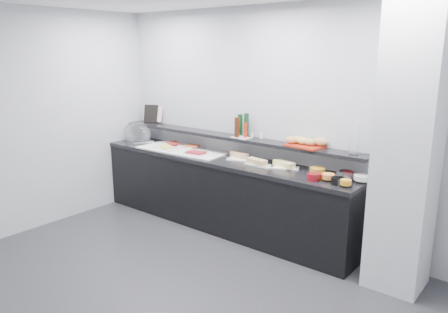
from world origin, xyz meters
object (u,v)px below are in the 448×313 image
Objects in this scene: framed_print at (151,114)px; carafe at (354,141)px; cloche_base at (139,141)px; bread_tray at (305,146)px; condiment_tray at (241,138)px; sandwich_plate_mid at (259,165)px.

carafe is at bearing -21.82° from framed_print.
framed_print is 0.87× the size of carafe.
cloche_base is 2.58m from bread_tray.
carafe reaches higher than condiment_tray.
condiment_tray is (-0.38, 0.16, 0.25)m from sandwich_plate_mid.
framed_print is at bearing -173.98° from condiment_tray.
cloche_base is 1.70× the size of framed_print.
cloche_base is 1.47× the size of carafe.
sandwich_plate_mid is 1.12m from carafe.
carafe is (0.57, -0.04, 0.14)m from bread_tray.
carafe reaches higher than sandwich_plate_mid.
cloche_base reaches higher than sandwich_plate_mid.
sandwich_plate_mid is 2.16m from framed_print.
bread_tray reaches higher than sandwich_plate_mid.
framed_print reaches higher than sandwich_plate_mid.
carafe reaches higher than cloche_base.
framed_print is at bearing 178.31° from carafe.
bread_tray is 1.32× the size of carafe.
bread_tray reaches higher than cloche_base.
carafe reaches higher than framed_print.
carafe is (3.14, -0.09, 0.02)m from framed_print.
bread_tray is (2.56, 0.20, 0.24)m from cloche_base.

